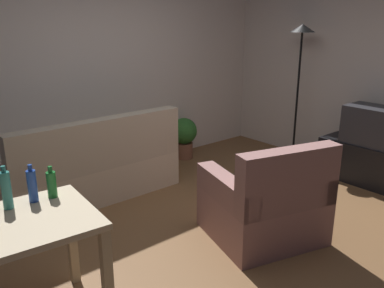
# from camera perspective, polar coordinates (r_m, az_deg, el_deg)

# --- Properties ---
(ground_plane) EXTENTS (5.20, 4.40, 0.02)m
(ground_plane) POSITION_cam_1_polar(r_m,az_deg,el_deg) (3.74, 3.87, -13.28)
(ground_plane) COLOR brown
(wall_rear) EXTENTS (5.20, 0.10, 2.70)m
(wall_rear) POSITION_cam_1_polar(r_m,az_deg,el_deg) (5.06, -13.64, 10.76)
(wall_rear) COLOR silver
(wall_rear) RESTS_ON ground_plane
(wall_right) EXTENTS (0.10, 4.40, 2.70)m
(wall_right) POSITION_cam_1_polar(r_m,az_deg,el_deg) (5.40, 24.87, 10.05)
(wall_right) COLOR beige
(wall_right) RESTS_ON ground_plane
(couch) EXTENTS (1.88, 0.84, 0.92)m
(couch) POSITION_cam_1_polar(r_m,az_deg,el_deg) (4.58, -14.01, -3.45)
(couch) COLOR beige
(couch) RESTS_ON ground_plane
(tv_stand) EXTENTS (0.44, 1.10, 0.48)m
(tv_stand) POSITION_cam_1_polar(r_m,az_deg,el_deg) (5.24, 23.46, -2.48)
(tv_stand) COLOR black
(tv_stand) RESTS_ON ground_plane
(tv) EXTENTS (0.41, 0.60, 0.44)m
(tv) POSITION_cam_1_polar(r_m,az_deg,el_deg) (5.12, 24.09, 2.38)
(tv) COLOR #2D2D33
(tv) RESTS_ON tv_stand
(torchiere_lamp) EXTENTS (0.32, 0.32, 1.81)m
(torchiere_lamp) POSITION_cam_1_polar(r_m,az_deg,el_deg) (5.53, 14.99, 11.86)
(torchiere_lamp) COLOR black
(torchiere_lamp) RESTS_ON ground_plane
(potted_plant) EXTENTS (0.36, 0.36, 0.57)m
(potted_plant) POSITION_cam_1_polar(r_m,az_deg,el_deg) (5.62, -1.13, 1.26)
(potted_plant) COLOR brown
(potted_plant) RESTS_ON ground_plane
(armchair) EXTENTS (1.10, 1.06, 0.92)m
(armchair) POSITION_cam_1_polar(r_m,az_deg,el_deg) (3.66, 10.37, -8.41)
(armchair) COLOR #996B66
(armchair) RESTS_ON ground_plane
(bottle_tall) EXTENTS (0.06, 0.06, 0.28)m
(bottle_tall) POSITION_cam_1_polar(r_m,az_deg,el_deg) (2.75, -24.64, -5.87)
(bottle_tall) COLOR teal
(bottle_tall) RESTS_ON desk
(bottle_blue) EXTENTS (0.06, 0.06, 0.25)m
(bottle_blue) POSITION_cam_1_polar(r_m,az_deg,el_deg) (2.80, -21.54, -5.44)
(bottle_blue) COLOR #2347A3
(bottle_blue) RESTS_ON desk
(bottle_green) EXTENTS (0.06, 0.06, 0.22)m
(bottle_green) POSITION_cam_1_polar(r_m,az_deg,el_deg) (2.83, -19.12, -5.33)
(bottle_green) COLOR #1E722D
(bottle_green) RESTS_ON desk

